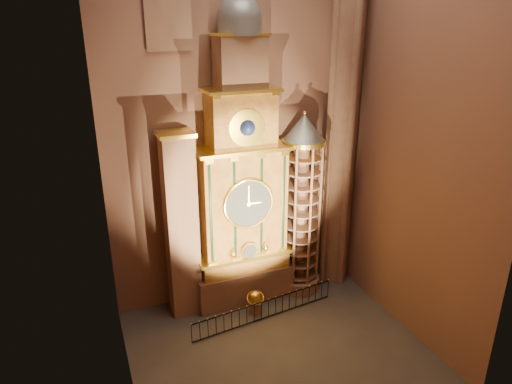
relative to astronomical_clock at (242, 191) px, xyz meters
name	(u,v)px	position (x,y,z in m)	size (l,w,h in m)	color
floor	(278,349)	(0.00, -4.96, -6.68)	(14.00, 14.00, 0.00)	#383330
wall_back	(234,107)	(0.00, 1.04, 4.32)	(22.00, 22.00, 0.00)	#895B4A
wall_left	(105,148)	(-7.00, -4.96, 4.32)	(22.00, 22.00, 0.00)	#895B4A
wall_right	(419,119)	(7.00, -4.96, 4.32)	(22.00, 22.00, 0.00)	#895B4A
astronomical_clock	(242,191)	(0.00, 0.00, 0.00)	(5.60, 2.41, 16.70)	#8C634C
portrait_tower	(181,226)	(-3.40, 0.02, -1.53)	(1.80, 1.60, 10.20)	#8C634C
stair_turret	(301,207)	(3.50, -0.26, -1.41)	(2.50, 2.50, 10.80)	#8C634C
gothic_pier	(344,103)	(6.10, 0.04, 4.32)	(2.04, 2.04, 22.00)	#8C634C
celestial_globe	(255,300)	(0.07, -1.79, -5.84)	(1.21, 1.18, 1.40)	#8C634C
iron_railing	(265,310)	(0.35, -2.49, -6.07)	(8.42, 1.08, 1.12)	black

